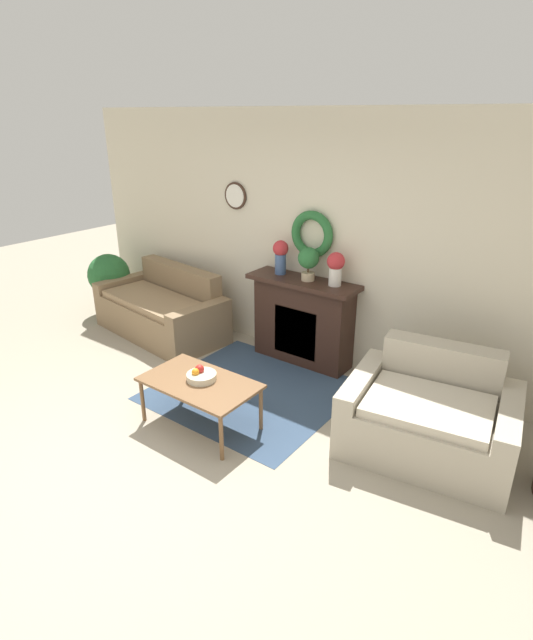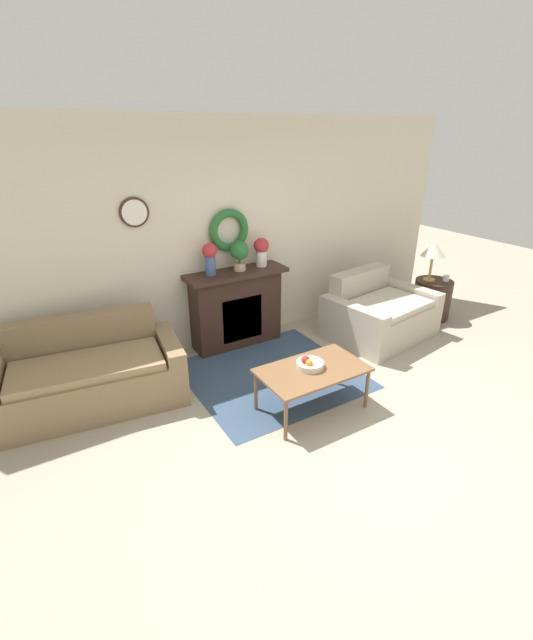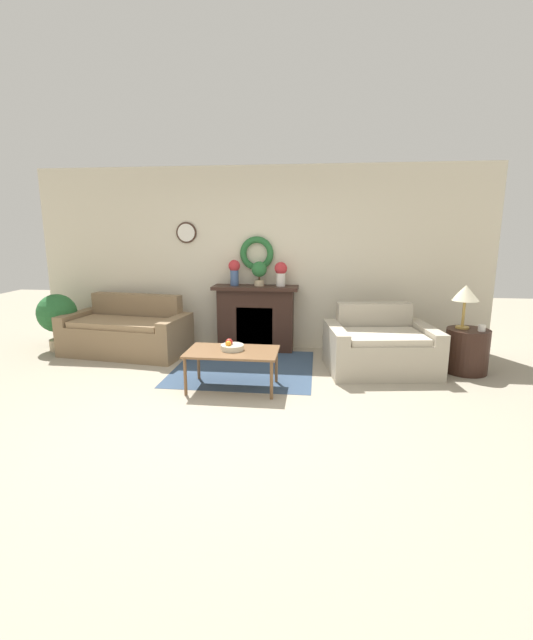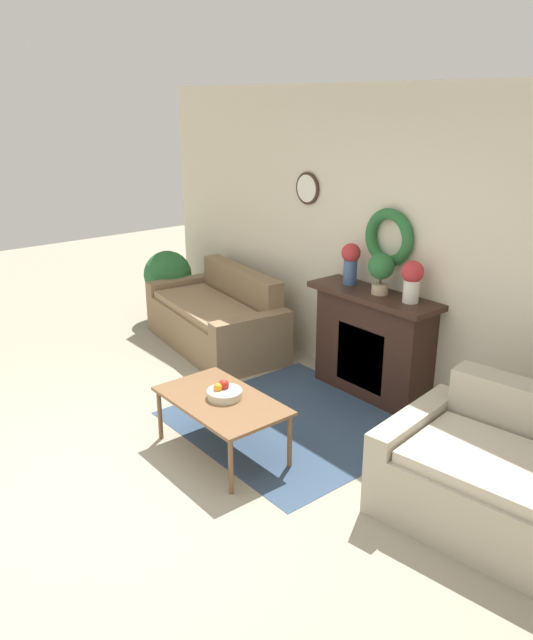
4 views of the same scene
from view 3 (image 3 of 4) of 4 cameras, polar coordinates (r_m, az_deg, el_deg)
name	(u,v)px [view 3 (image 3 of 4)]	position (r m, az deg, el deg)	size (l,w,h in m)	color
ground_plane	(222,416)	(4.33, -5.91, -12.55)	(16.00, 16.00, 0.00)	#9E937F
floor_rug	(244,368)	(5.68, -3.03, -6.37)	(1.80, 1.71, 0.01)	#334760
wall_back	(258,259)	(6.49, -1.15, 8.12)	(6.80, 0.16, 2.70)	beige
fireplace	(256,318)	(6.41, -1.43, 0.32)	(1.26, 0.41, 0.98)	#331E16
couch_left	(127,333)	(6.60, -18.08, -1.65)	(1.86, 1.09, 0.83)	#846B4C
loveseat_right	(380,347)	(5.73, 14.85, -3.52)	(1.46, 1.18, 0.82)	#B2A893
coffee_table	(232,354)	(4.87, -4.57, -4.55)	(1.03, 0.61, 0.45)	brown
fruit_bowl	(232,346)	(4.89, -4.66, -3.54)	(0.26, 0.26, 0.12)	beige
side_table_by_loveseat	(467,351)	(6.01, 25.14, -3.73)	(0.52, 0.52, 0.56)	#331E16
table_lamp	(465,294)	(5.90, 25.00, 3.14)	(0.33, 0.33, 0.55)	#B28E42
mug	(482,328)	(5.89, 26.77, -0.96)	(0.09, 0.09, 0.08)	silver
vase_on_mantel_left	(234,271)	(6.36, -4.31, 6.58)	(0.17, 0.17, 0.38)	#3D5684
vase_on_mantel_right	(281,272)	(6.27, 1.92, 6.38)	(0.19, 0.19, 0.35)	silver
potted_plant_on_mantel	(259,271)	(6.28, -0.98, 6.55)	(0.23, 0.23, 0.36)	tan
potted_plant_floor_by_couch	(57,315)	(7.13, -26.12, 0.55)	(0.57, 0.57, 0.85)	tan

